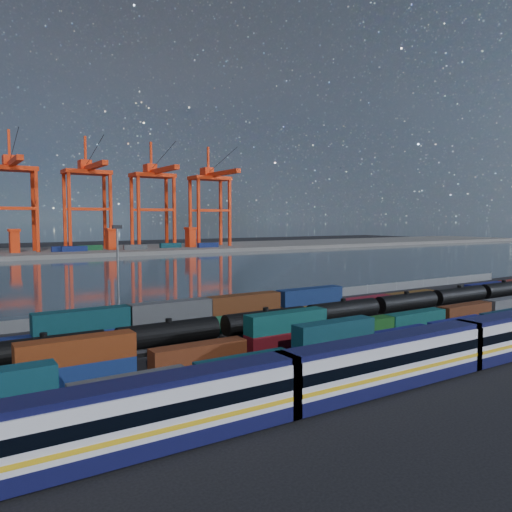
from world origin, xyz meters
TOP-DOWN VIEW (x-y plane):
  - ground at (0.00, 0.00)m, footprint 700.00×700.00m
  - harbor_water at (0.00, 105.00)m, footprint 700.00×700.00m
  - far_quay at (0.00, 210.00)m, footprint 700.00×70.00m
  - passenger_train at (-16.73, -21.46)m, footprint 79.01×3.34m
  - container_row_south at (1.55, -10.23)m, footprint 139.66×2.35m
  - container_row_mid at (3.42, -2.92)m, footprint 140.73×2.45m
  - container_row_north at (1.32, 11.60)m, footprint 141.80×2.59m
  - tanker_string at (-6.55, 4.98)m, footprint 122.85×3.08m
  - waterfront_fence at (-0.00, 28.00)m, footprint 160.12×0.12m
  - yard_light_mast at (-30.00, 26.00)m, footprint 1.60×0.40m
  - gantry_cranes at (-7.50, 203.42)m, footprint 197.98×44.11m
  - quay_containers at (-11.00, 195.46)m, footprint 172.58×10.99m
  - straddle_carriers at (-2.50, 200.00)m, footprint 140.00×7.00m

SIDE VIEW (x-z plane):
  - ground at x=0.00m, z-range 0.00..0.00m
  - harbor_water at x=0.00m, z-range 0.01..0.01m
  - far_quay at x=0.00m, z-range 0.00..2.00m
  - waterfront_fence at x=0.00m, z-range -0.10..2.10m
  - container_row_south at x=1.55m, z-range -0.83..4.17m
  - container_row_mid at x=3.42m, z-range -0.90..4.32m
  - container_row_north at x=1.32m, z-range -0.59..4.93m
  - tanker_string at x=-6.55m, z-range 0.01..4.42m
  - passenger_train at x=-16.73m, z-range 0.01..5.74m
  - quay_containers at x=-11.00m, z-range 2.00..4.60m
  - straddle_carriers at x=-2.50m, z-range 2.27..13.37m
  - yard_light_mast at x=-30.00m, z-range 1.00..17.60m
  - gantry_cranes at x=-7.50m, z-range 6.75..66.49m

